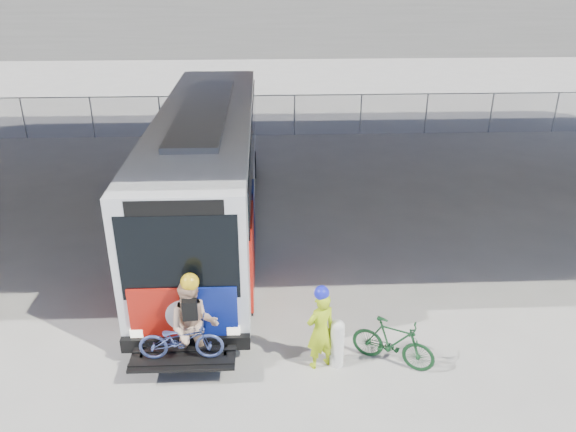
{
  "coord_description": "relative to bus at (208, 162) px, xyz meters",
  "views": [
    {
      "loc": [
        -0.37,
        -12.77,
        7.44
      ],
      "look_at": [
        0.18,
        -0.23,
        1.6
      ],
      "focal_mm": 35.0,
      "sensor_mm": 36.0,
      "label": 1
    }
  ],
  "objects": [
    {
      "name": "ground",
      "position": [
        2.0,
        -2.45,
        -2.11
      ],
      "size": [
        160.0,
        160.0,
        0.0
      ],
      "primitive_type": "plane",
      "color": "#9E9991",
      "rests_on": "ground"
    },
    {
      "name": "bus",
      "position": [
        0.0,
        0.0,
        0.0
      ],
      "size": [
        2.67,
        12.9,
        3.69
      ],
      "color": "silver",
      "rests_on": "ground"
    },
    {
      "name": "chainlink_fence",
      "position": [
        2.0,
        9.55,
        -0.69
      ],
      "size": [
        30.0,
        0.06,
        30.0
      ],
      "color": "gray",
      "rests_on": "ground"
    },
    {
      "name": "bollard",
      "position": [
        2.99,
        -6.33,
        -1.54
      ],
      "size": [
        0.28,
        0.28,
        1.06
      ],
      "color": "white",
      "rests_on": "ground"
    },
    {
      "name": "cyclist_hivis",
      "position": [
        2.65,
        -6.33,
        -1.22
      ],
      "size": [
        0.72,
        0.62,
        1.84
      ],
      "rotation": [
        0.0,
        0.0,
        3.57
      ],
      "color": "#B4D616",
      "rests_on": "ground"
    },
    {
      "name": "cyclist_tan",
      "position": [
        0.21,
        -6.34,
        -1.09
      ],
      "size": [
        1.02,
        0.82,
        2.17
      ],
      "rotation": [
        0.0,
        0.0,
        0.08
      ],
      "color": "tan",
      "rests_on": "ground"
    },
    {
      "name": "bike_parked",
      "position": [
        4.1,
        -6.33,
        -1.6
      ],
      "size": [
        1.71,
        1.22,
        1.01
      ],
      "primitive_type": "imported",
      "rotation": [
        0.0,
        0.0,
        1.07
      ],
      "color": "#133D1D",
      "rests_on": "ground"
    }
  ]
}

